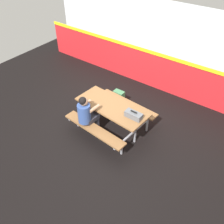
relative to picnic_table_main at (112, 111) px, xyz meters
name	(u,v)px	position (x,y,z in m)	size (l,w,h in m)	color
ground_plane	(101,123)	(-0.35, 0.00, -0.58)	(10.00, 10.00, 0.02)	black
accent_backdrop	(150,48)	(-0.35, 2.37, 0.67)	(8.00, 0.14, 2.60)	red
picnic_table_main	(112,111)	(0.00, 0.00, 0.00)	(1.86, 1.67, 0.74)	brown
student_nearer	(87,113)	(-0.34, -0.53, 0.13)	(0.38, 0.53, 1.21)	#2D2D38
toolbox_grey	(134,115)	(0.64, -0.05, 0.24)	(0.40, 0.18, 0.18)	#595B60
backpack_dark	(119,98)	(-0.46, 0.95, -0.36)	(0.30, 0.22, 0.44)	#3F724C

